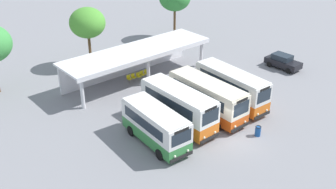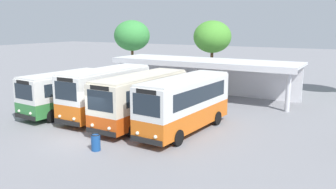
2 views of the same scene
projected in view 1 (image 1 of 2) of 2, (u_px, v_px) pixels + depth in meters
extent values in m
plane|color=gray|center=(235.00, 138.00, 32.25)|extent=(180.00, 180.00, 0.00)
cylinder|color=black|center=(182.00, 145.00, 30.59)|extent=(0.28, 0.91, 0.90)
cylinder|color=black|center=(160.00, 155.00, 29.46)|extent=(0.28, 0.91, 0.90)
cylinder|color=black|center=(152.00, 123.00, 33.53)|extent=(0.28, 0.91, 0.90)
cylinder|color=black|center=(131.00, 131.00, 32.40)|extent=(0.28, 0.91, 0.90)
cube|color=#337F3D|center=(156.00, 133.00, 31.30)|extent=(2.70, 6.79, 0.98)
cube|color=silver|center=(155.00, 120.00, 30.72)|extent=(2.70, 6.79, 1.57)
cube|color=silver|center=(155.00, 110.00, 30.33)|extent=(2.61, 6.59, 0.12)
cube|color=black|center=(181.00, 157.00, 29.07)|extent=(2.12, 0.25, 0.28)
cube|color=#1E2833|center=(181.00, 138.00, 28.33)|extent=(1.83, 0.18, 1.02)
cube|color=black|center=(182.00, 131.00, 28.05)|extent=(1.34, 0.14, 0.24)
cube|color=#1E2833|center=(166.00, 114.00, 31.35)|extent=(0.41, 5.31, 0.86)
cube|color=#1E2833|center=(143.00, 123.00, 30.18)|extent=(0.41, 5.31, 0.86)
sphere|color=#EAEACC|center=(188.00, 151.00, 29.26)|extent=(0.20, 0.20, 0.20)
sphere|color=#EAEACC|center=(175.00, 156.00, 28.61)|extent=(0.20, 0.20, 0.20)
cylinder|color=black|center=(206.00, 127.00, 32.93)|extent=(0.23, 0.90, 0.90)
cylinder|color=black|center=(187.00, 136.00, 31.71)|extent=(0.23, 0.90, 0.90)
cylinder|color=black|center=(170.00, 106.00, 36.11)|extent=(0.23, 0.90, 0.90)
cylinder|color=black|center=(152.00, 114.00, 34.89)|extent=(0.23, 0.90, 0.90)
cube|color=orange|center=(178.00, 115.00, 33.67)|extent=(2.27, 7.58, 1.20)
cube|color=white|center=(178.00, 100.00, 33.00)|extent=(2.27, 7.58, 1.73)
cube|color=white|center=(178.00, 90.00, 32.57)|extent=(2.20, 7.35, 0.12)
cube|color=black|center=(210.00, 138.00, 31.29)|extent=(2.11, 0.11, 0.28)
cube|color=#1E2833|center=(210.00, 117.00, 30.41)|extent=(1.82, 0.06, 1.13)
cube|color=black|center=(211.00, 109.00, 30.09)|extent=(1.33, 0.06, 0.24)
cube|color=#1E2833|center=(187.00, 95.00, 33.67)|extent=(0.08, 6.05, 0.95)
cube|color=#1E2833|center=(168.00, 103.00, 32.41)|extent=(0.08, 6.05, 0.95)
sphere|color=#EAEACC|center=(215.00, 132.00, 31.50)|extent=(0.20, 0.20, 0.20)
sphere|color=#EAEACC|center=(204.00, 138.00, 30.80)|extent=(0.20, 0.20, 0.20)
cylinder|color=black|center=(235.00, 117.00, 34.47)|extent=(0.24, 0.90, 0.90)
cylinder|color=black|center=(218.00, 125.00, 33.25)|extent=(0.24, 0.90, 0.90)
cylinder|color=black|center=(196.00, 97.00, 37.87)|extent=(0.24, 0.90, 0.90)
cylinder|color=black|center=(180.00, 103.00, 36.65)|extent=(0.24, 0.90, 0.90)
cube|color=#D14C14|center=(206.00, 106.00, 35.36)|extent=(2.43, 8.03, 0.99)
cube|color=beige|center=(207.00, 92.00, 34.73)|extent=(2.43, 8.03, 1.79)
cube|color=beige|center=(208.00, 82.00, 34.29)|extent=(2.36, 7.79, 0.12)
cube|color=black|center=(240.00, 127.00, 32.76)|extent=(2.15, 0.15, 0.28)
cube|color=#1E2833|center=(241.00, 108.00, 31.97)|extent=(1.86, 0.09, 1.16)
cube|color=black|center=(242.00, 101.00, 31.64)|extent=(1.36, 0.08, 0.24)
cube|color=#1E2833|center=(215.00, 88.00, 35.40)|extent=(0.18, 6.39, 0.99)
cube|color=#1E2833|center=(197.00, 95.00, 34.14)|extent=(0.18, 6.39, 0.99)
sphere|color=#EAEACC|center=(245.00, 122.00, 32.97)|extent=(0.20, 0.20, 0.20)
sphere|color=#EAEACC|center=(235.00, 127.00, 32.27)|extent=(0.20, 0.20, 0.20)
cylinder|color=black|center=(257.00, 106.00, 36.19)|extent=(0.27, 0.91, 0.90)
cylinder|color=black|center=(241.00, 113.00, 35.11)|extent=(0.27, 0.91, 0.90)
cylinder|color=black|center=(220.00, 88.00, 39.63)|extent=(0.27, 0.91, 0.90)
cylinder|color=black|center=(205.00, 93.00, 38.55)|extent=(0.27, 0.91, 0.90)
cube|color=orange|center=(230.00, 95.00, 37.14)|extent=(2.59, 7.95, 1.12)
cube|color=silver|center=(232.00, 81.00, 36.49)|extent=(2.59, 7.95, 1.73)
cube|color=silver|center=(232.00, 72.00, 36.06)|extent=(2.51, 7.71, 0.12)
cube|color=black|center=(262.00, 115.00, 34.54)|extent=(2.01, 0.22, 0.28)
cube|color=#1E2833|center=(264.00, 96.00, 33.70)|extent=(1.74, 0.15, 1.13)
cube|color=black|center=(265.00, 89.00, 33.38)|extent=(1.27, 0.13, 0.24)
cube|color=#1E2833|center=(239.00, 78.00, 37.10)|extent=(0.42, 6.26, 0.95)
cube|color=#1E2833|center=(223.00, 83.00, 35.97)|extent=(0.42, 6.26, 0.95)
sphere|color=#EAEACC|center=(267.00, 110.00, 34.71)|extent=(0.20, 0.20, 0.20)
sphere|color=#EAEACC|center=(258.00, 114.00, 34.09)|extent=(0.20, 0.20, 0.20)
cylinder|color=black|center=(296.00, 67.00, 44.71)|extent=(0.20, 0.64, 0.64)
cylinder|color=black|center=(288.00, 71.00, 43.72)|extent=(0.20, 0.64, 0.64)
cylinder|color=black|center=(277.00, 61.00, 46.37)|extent=(0.20, 0.64, 0.64)
cylinder|color=black|center=(269.00, 64.00, 45.38)|extent=(0.20, 0.64, 0.64)
cube|color=black|center=(283.00, 63.00, 44.88)|extent=(1.86, 4.10, 0.70)
cube|color=#1E2833|center=(282.00, 57.00, 44.72)|extent=(1.55, 2.15, 0.60)
cylinder|color=silver|center=(82.00, 93.00, 36.05)|extent=(0.36, 0.36, 3.20)
cylinder|color=silver|center=(148.00, 71.00, 40.54)|extent=(0.36, 0.36, 3.20)
cylinder|color=silver|center=(201.00, 53.00, 45.02)|extent=(0.36, 0.36, 3.20)
cube|color=white|center=(127.00, 60.00, 43.11)|extent=(16.32, 0.20, 3.20)
cube|color=white|center=(137.00, 51.00, 40.98)|extent=(16.82, 4.72, 0.20)
cube|color=white|center=(151.00, 59.00, 39.53)|extent=(16.82, 0.10, 0.28)
cylinder|color=slate|center=(132.00, 81.00, 41.55)|extent=(0.03, 0.03, 0.44)
cylinder|color=slate|center=(129.00, 82.00, 41.34)|extent=(0.03, 0.03, 0.44)
cylinder|color=slate|center=(130.00, 80.00, 41.78)|extent=(0.03, 0.03, 0.44)
cylinder|color=slate|center=(127.00, 81.00, 41.57)|extent=(0.03, 0.03, 0.44)
cube|color=yellow|center=(129.00, 79.00, 41.45)|extent=(0.45, 0.45, 0.04)
cube|color=yellow|center=(128.00, 77.00, 41.49)|extent=(0.44, 0.05, 0.40)
cylinder|color=slate|center=(136.00, 80.00, 41.87)|extent=(0.03, 0.03, 0.44)
cylinder|color=slate|center=(134.00, 80.00, 41.67)|extent=(0.03, 0.03, 0.44)
cylinder|color=slate|center=(134.00, 79.00, 42.11)|extent=(0.03, 0.03, 0.44)
cylinder|color=slate|center=(132.00, 79.00, 41.90)|extent=(0.03, 0.03, 0.44)
cube|color=yellow|center=(134.00, 77.00, 41.78)|extent=(0.45, 0.45, 0.04)
cube|color=yellow|center=(133.00, 75.00, 41.82)|extent=(0.44, 0.05, 0.40)
cylinder|color=slate|center=(141.00, 78.00, 42.11)|extent=(0.03, 0.03, 0.44)
cylinder|color=slate|center=(139.00, 79.00, 41.91)|extent=(0.03, 0.03, 0.44)
cylinder|color=slate|center=(139.00, 77.00, 42.35)|extent=(0.03, 0.03, 0.44)
cylinder|color=slate|center=(137.00, 78.00, 42.14)|extent=(0.03, 0.03, 0.44)
cube|color=yellow|center=(139.00, 76.00, 42.02)|extent=(0.45, 0.45, 0.04)
cube|color=yellow|center=(138.00, 74.00, 42.06)|extent=(0.44, 0.05, 0.40)
cylinder|color=slate|center=(145.00, 77.00, 42.52)|extent=(0.03, 0.03, 0.44)
cylinder|color=slate|center=(142.00, 78.00, 42.31)|extent=(0.03, 0.03, 0.44)
cylinder|color=slate|center=(143.00, 76.00, 42.76)|extent=(0.03, 0.03, 0.44)
cylinder|color=slate|center=(140.00, 77.00, 42.55)|extent=(0.03, 0.03, 0.44)
cube|color=yellow|center=(143.00, 75.00, 42.43)|extent=(0.45, 0.45, 0.04)
cube|color=yellow|center=(141.00, 72.00, 42.47)|extent=(0.44, 0.05, 0.40)
cylinder|color=slate|center=(149.00, 75.00, 42.85)|extent=(0.03, 0.03, 0.44)
cylinder|color=slate|center=(147.00, 76.00, 42.64)|extent=(0.03, 0.03, 0.44)
cylinder|color=slate|center=(147.00, 74.00, 43.09)|extent=(0.03, 0.03, 0.44)
cylinder|color=slate|center=(145.00, 75.00, 42.88)|extent=(0.03, 0.03, 0.44)
cube|color=yellow|center=(147.00, 73.00, 42.76)|extent=(0.45, 0.45, 0.04)
cube|color=yellow|center=(146.00, 71.00, 42.80)|extent=(0.44, 0.05, 0.40)
cylinder|color=brown|center=(90.00, 51.00, 44.94)|extent=(0.32, 0.32, 3.69)
ellipsoid|color=#4C9933|center=(87.00, 23.00, 43.40)|extent=(4.03, 4.03, 3.42)
cylinder|color=brown|center=(175.00, 24.00, 53.72)|extent=(0.32, 0.32, 4.06)
cylinder|color=#19478C|center=(258.00, 131.00, 32.38)|extent=(0.48, 0.48, 0.85)
torus|color=black|center=(258.00, 127.00, 32.17)|extent=(0.49, 0.49, 0.06)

